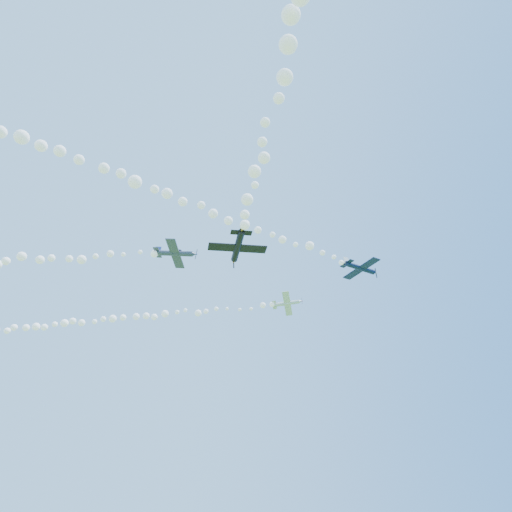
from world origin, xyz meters
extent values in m
cylinder|color=silver|center=(17.84, 11.41, 49.60)|extent=(5.56, 1.43, 1.15)
cone|color=silver|center=(20.59, 10.31, 49.80)|extent=(0.77, 0.82, 0.78)
cone|color=#AC1332|center=(20.97, 10.16, 49.83)|extent=(0.32, 0.29, 0.28)
cube|color=black|center=(20.86, 10.20, 49.82)|extent=(0.15, 0.59, 1.71)
cube|color=silver|center=(18.05, 11.29, 49.51)|extent=(3.80, 6.55, 1.95)
cube|color=silver|center=(15.56, 12.33, 49.47)|extent=(1.61, 2.42, 0.73)
cube|color=#AC1332|center=(15.51, 12.49, 49.95)|extent=(0.87, 0.68, 1.14)
sphere|color=black|center=(18.57, 11.21, 49.98)|extent=(0.88, 1.00, 0.85)
cylinder|color=#0C1635|center=(27.89, -3.11, 49.82)|extent=(6.90, 2.34, 1.46)
cone|color=#0C1635|center=(31.41, -2.04, 50.09)|extent=(1.02, 1.07, 0.97)
cone|color=silver|center=(31.89, -1.89, 50.13)|extent=(0.42, 0.39, 0.34)
cube|color=black|center=(31.76, -1.93, 50.12)|extent=(0.20, 0.40, 2.16)
cube|color=#0C1635|center=(28.17, -3.01, 49.70)|extent=(4.12, 8.48, 1.04)
cube|color=#0C1635|center=(24.97, -4.01, 49.65)|extent=(1.80, 3.09, 0.43)
cube|color=silver|center=(24.86, -4.10, 50.26)|extent=(1.12, 0.56, 1.44)
sphere|color=black|center=(28.79, -2.88, 50.32)|extent=(1.06, 1.10, 0.94)
cylinder|color=#35394D|center=(-5.93, -7.79, 43.52)|extent=(5.91, 2.55, 1.40)
cone|color=#35394D|center=(-2.89, -8.69, 43.20)|extent=(0.96, 0.97, 0.85)
cone|color=navy|center=(-2.47, -8.82, 43.16)|extent=(0.39, 0.36, 0.30)
cube|color=black|center=(-2.58, -8.78, 43.17)|extent=(0.26, 0.22, 1.86)
cube|color=#35394D|center=(-5.71, -7.86, 43.37)|extent=(3.48, 7.37, 0.38)
cube|color=#35394D|center=(-8.45, -7.05, 43.83)|extent=(1.53, 2.68, 0.19)
cube|color=navy|center=(-8.48, -7.05, 44.37)|extent=(1.02, 0.40, 1.26)
sphere|color=black|center=(-5.10, -8.04, 43.80)|extent=(0.94, 0.90, 0.78)
cylinder|color=black|center=(2.27, -18.13, 38.03)|extent=(1.19, 6.34, 1.24)
cone|color=black|center=(2.37, -14.75, 38.23)|extent=(0.87, 0.82, 0.88)
cone|color=orange|center=(2.38, -14.28, 38.25)|extent=(0.31, 0.34, 0.31)
cube|color=black|center=(2.38, -14.40, 38.25)|extent=(0.31, 0.17, 1.99)
cube|color=black|center=(2.28, -17.87, 37.92)|extent=(7.76, 1.84, 0.86)
cube|color=black|center=(2.18, -20.95, 37.92)|extent=(2.74, 0.98, 0.35)
cube|color=orange|center=(2.13, -21.07, 38.49)|extent=(0.23, 1.06, 1.31)
sphere|color=black|center=(2.26, -17.27, 38.48)|extent=(0.83, 0.82, 0.85)
camera|label=1|loc=(-4.90, -60.52, 2.00)|focal=30.00mm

